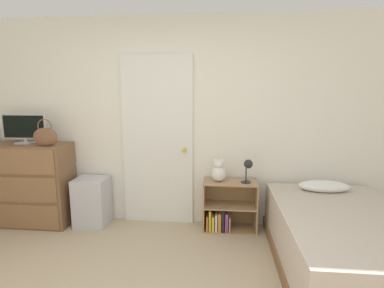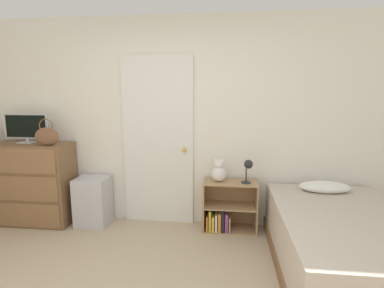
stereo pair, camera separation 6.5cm
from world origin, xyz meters
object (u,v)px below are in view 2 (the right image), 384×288
Objects in this scene: handbag at (47,136)px; teddy_bear at (219,172)px; tv at (26,128)px; desk_lamp at (248,167)px; bed at (346,245)px; storage_bin at (93,201)px; bookshelf at (226,210)px; dresser at (34,183)px.

teddy_bear is at bearing 5.46° from handbag.
tv is 2.75m from desk_lamp.
handbag is 0.17× the size of bed.
bookshelf reaches higher than storage_bin.
tv reaches higher than desk_lamp.
tv is at bearing 156.00° from handbag.
teddy_bear is at bearing 1.47° from dresser.
handbag is (0.37, -0.16, -0.08)m from tv.
storage_bin is at bearing 2.93° from dresser.
dresser is 3.82× the size of teddy_bear.
dresser reaches higher than bookshelf.
storage_bin is 0.94× the size of bookshelf.
tv reaches higher than teddy_bear.
storage_bin is at bearing -179.22° from teddy_bear.
storage_bin is 2.23× the size of teddy_bear.
handbag is (0.31, -0.13, 0.63)m from dresser.
bookshelf is at bearing 5.30° from handbag.
handbag is 2.38m from desk_lamp.
handbag is at bearing 169.58° from bed.
handbag is at bearing -174.70° from bookshelf.
dresser is at bearing -179.68° from desk_lamp.
dresser is 0.78m from storage_bin.
handbag is at bearing -176.40° from desk_lamp.
tv is 2.43m from teddy_bear.
desk_lamp is (2.66, 0.02, 0.29)m from dresser.
storage_bin is at bearing 164.59° from bed.
tv is 1.99× the size of desk_lamp.
desk_lamp is (0.34, -0.04, 0.08)m from teddy_bear.
handbag is at bearing -158.84° from storage_bin.
dresser is 3.22× the size of handbag.
desk_lamp is 1.23m from bed.
dresser is at bearing 168.38° from bed.
storage_bin is at bearing -179.16° from bookshelf.
dresser is 3.58m from bed.
desk_lamp is at bearing -11.14° from bookshelf.
tv is at bearing 168.10° from bed.
handbag is at bearing -174.54° from teddy_bear.
dresser reaches higher than bed.
tv reaches higher than handbag.
handbag reaches higher than dresser.
handbag is 0.50× the size of bookshelf.
handbag is 0.97m from storage_bin.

